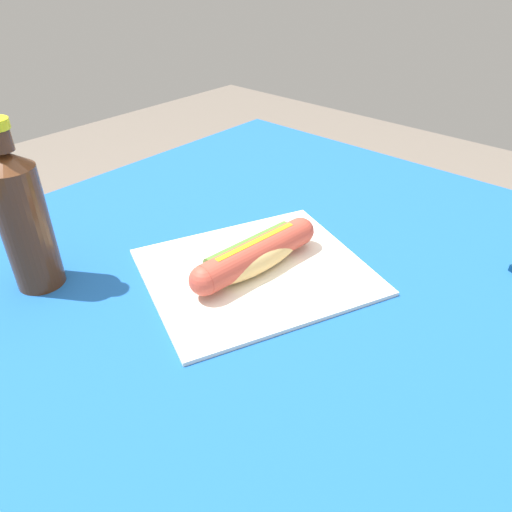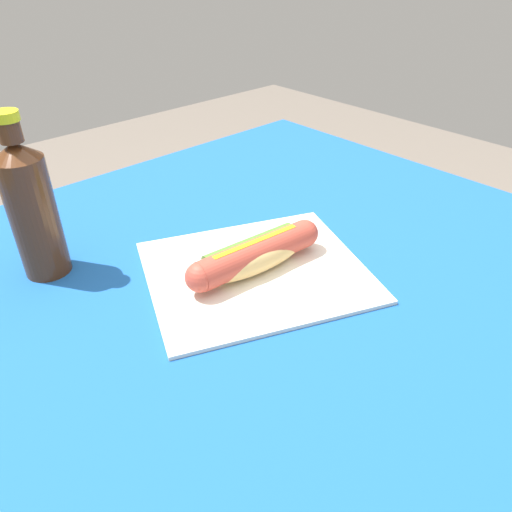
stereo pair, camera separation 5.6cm
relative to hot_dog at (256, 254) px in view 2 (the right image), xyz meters
The scene contains 4 objects.
dining_table 0.17m from the hot_dog, 126.21° to the right, with size 1.12×1.00×0.78m.
paper_wrapper 0.03m from the hot_dog, 95.35° to the right, with size 0.31×0.26×0.01m, color silver.
hot_dog is the anchor object (origin of this frame).
soda_bottle 0.31m from the hot_dog, 135.84° to the left, with size 0.06×0.06×0.23m.
Camera 2 is at (-0.36, -0.39, 1.18)m, focal length 33.81 mm.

